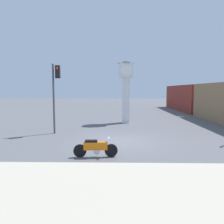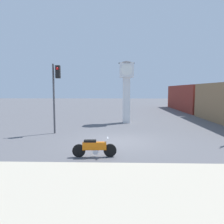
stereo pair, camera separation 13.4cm
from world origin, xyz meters
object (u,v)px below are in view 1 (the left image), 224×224
freight_train (205,100)px  traffic_light (56,86)px  clock_tower (126,82)px  motorcycle (95,148)px

freight_train → traffic_light: traffic_light is taller
freight_train → traffic_light: (-13.55, -10.22, 1.33)m
clock_tower → freight_train: clock_tower is taller
motorcycle → clock_tower: clock_tower is taller
freight_train → traffic_light: 17.03m
freight_train → traffic_light: size_ratio=5.67×
motorcycle → freight_train: freight_train is taller
motorcycle → freight_train: bearing=51.2°
clock_tower → freight_train: 10.64m
clock_tower → freight_train: bearing=31.8°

